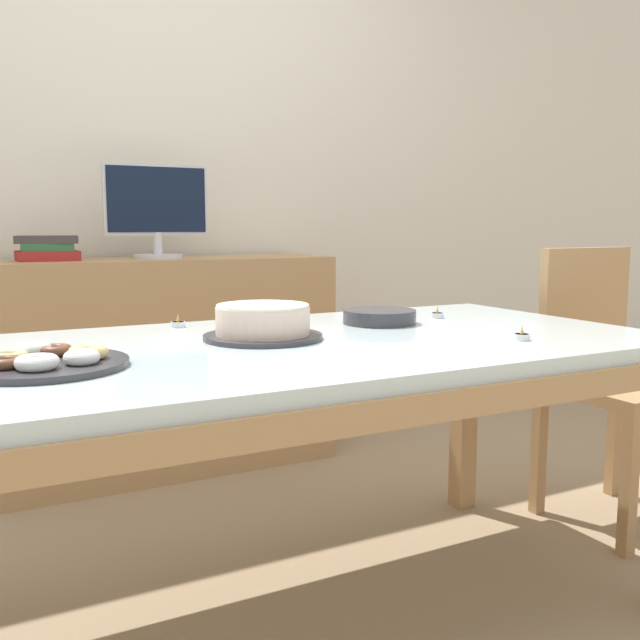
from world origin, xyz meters
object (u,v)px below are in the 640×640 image
(computer_monitor, at_px, (157,211))
(pastry_platter, at_px, (44,361))
(plate_stack, at_px, (379,317))
(tealight_left_edge, at_px, (522,336))
(tealight_centre, at_px, (178,324))
(chair, at_px, (608,369))
(book_stack, at_px, (47,249))
(tealight_right_edge, at_px, (437,315))
(cake_chocolate_round, at_px, (263,323))

(computer_monitor, xyz_separation_m, pastry_platter, (-0.62, -1.40, -0.32))
(plate_stack, distance_m, tealight_left_edge, 0.44)
(pastry_platter, relative_size, tealight_left_edge, 8.29)
(tealight_centre, bearing_deg, chair, -9.57)
(plate_stack, distance_m, tealight_centre, 0.57)
(computer_monitor, relative_size, book_stack, 1.74)
(pastry_platter, bearing_deg, plate_stack, 14.08)
(chair, relative_size, tealight_right_edge, 23.50)
(computer_monitor, bearing_deg, tealight_right_edge, -64.60)
(cake_chocolate_round, distance_m, tealight_left_edge, 0.64)
(book_stack, height_order, tealight_right_edge, book_stack)
(pastry_platter, xyz_separation_m, tealight_left_edge, (1.08, -0.18, -0.00))
(chair, height_order, cake_chocolate_round, chair)
(chair, relative_size, tealight_centre, 23.50)
(chair, height_order, pastry_platter, chair)
(computer_monitor, relative_size, plate_stack, 2.02)
(computer_monitor, bearing_deg, chair, -44.52)
(cake_chocolate_round, distance_m, tealight_centre, 0.33)
(tealight_left_edge, bearing_deg, tealight_centre, 137.84)
(computer_monitor, height_order, tealight_left_edge, computer_monitor)
(tealight_right_edge, bearing_deg, chair, -5.48)
(book_stack, bearing_deg, tealight_left_edge, -60.60)
(computer_monitor, xyz_separation_m, book_stack, (-0.43, 0.00, -0.14))
(computer_monitor, height_order, book_stack, computer_monitor)
(computer_monitor, distance_m, cake_chocolate_round, 1.30)
(pastry_platter, height_order, plate_stack, pastry_platter)
(book_stack, height_order, plate_stack, book_stack)
(computer_monitor, xyz_separation_m, tealight_left_edge, (0.47, -1.58, -0.33))
(tealight_left_edge, bearing_deg, pastry_platter, 170.38)
(computer_monitor, distance_m, tealight_centre, 1.04)
(computer_monitor, distance_m, tealight_right_edge, 1.31)
(plate_stack, height_order, tealight_centre, plate_stack)
(cake_chocolate_round, bearing_deg, tealight_right_edge, 10.97)
(pastry_platter, height_order, tealight_right_edge, pastry_platter)
(tealight_centre, bearing_deg, computer_monitor, 77.51)
(tealight_right_edge, xyz_separation_m, tealight_left_edge, (-0.08, -0.44, 0.00))
(book_stack, xyz_separation_m, cake_chocolate_round, (0.34, -1.27, -0.15))
(chair, bearing_deg, tealight_left_edge, -153.95)
(tealight_centre, bearing_deg, book_stack, 102.33)
(cake_chocolate_round, xyz_separation_m, pastry_platter, (-0.53, -0.13, -0.03))
(computer_monitor, relative_size, cake_chocolate_round, 1.43)
(book_stack, distance_m, tealight_right_edge, 1.51)
(plate_stack, distance_m, tealight_right_edge, 0.22)
(plate_stack, bearing_deg, cake_chocolate_round, -166.03)
(tealight_centre, bearing_deg, plate_stack, -20.35)
(tealight_right_edge, relative_size, tealight_left_edge, 1.00)
(book_stack, relative_size, plate_stack, 1.16)
(chair, relative_size, computer_monitor, 2.22)
(chair, distance_m, computer_monitor, 1.81)
(computer_monitor, bearing_deg, plate_stack, -74.61)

